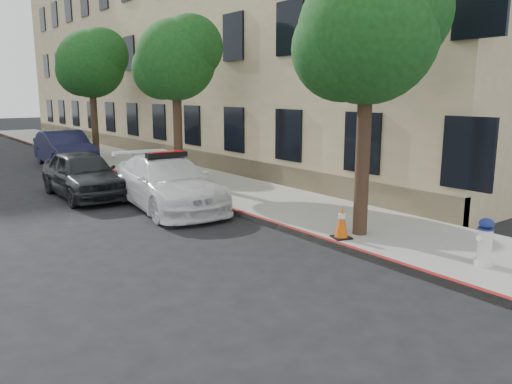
{
  "coord_description": "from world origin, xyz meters",
  "views": [
    {
      "loc": [
        -5.01,
        -8.86,
        3.09
      ],
      "look_at": [
        1.3,
        -0.46,
        1.0
      ],
      "focal_mm": 35.0,
      "sensor_mm": 36.0,
      "label": 1
    }
  ],
  "objects_px": {
    "parked_car_mid": "(83,174)",
    "parked_car_far": "(65,149)",
    "fire_hydrant": "(485,242)",
    "police_car": "(168,182)",
    "traffic_cone": "(342,222)"
  },
  "relations": [
    {
      "from": "parked_car_mid",
      "to": "parked_car_far",
      "type": "xyz_separation_m",
      "value": [
        1.5,
        6.92,
        0.05
      ]
    },
    {
      "from": "parked_car_far",
      "to": "traffic_cone",
      "type": "relative_size",
      "value": 6.63
    },
    {
      "from": "police_car",
      "to": "parked_car_mid",
      "type": "relative_size",
      "value": 1.22
    },
    {
      "from": "parked_car_far",
      "to": "fire_hydrant",
      "type": "relative_size",
      "value": 5.48
    },
    {
      "from": "parked_car_far",
      "to": "traffic_cone",
      "type": "height_order",
      "value": "parked_car_far"
    },
    {
      "from": "police_car",
      "to": "fire_hydrant",
      "type": "bearing_deg",
      "value": -69.41
    },
    {
      "from": "traffic_cone",
      "to": "parked_car_mid",
      "type": "bearing_deg",
      "value": 108.14
    },
    {
      "from": "parked_car_far",
      "to": "fire_hydrant",
      "type": "xyz_separation_m",
      "value": [
        1.93,
        -17.62,
        -0.2
      ]
    },
    {
      "from": "fire_hydrant",
      "to": "traffic_cone",
      "type": "relative_size",
      "value": 1.21
    },
    {
      "from": "parked_car_mid",
      "to": "police_car",
      "type": "bearing_deg",
      "value": -63.75
    },
    {
      "from": "parked_car_mid",
      "to": "traffic_cone",
      "type": "distance_m",
      "value": 8.5
    },
    {
      "from": "police_car",
      "to": "parked_car_far",
      "type": "xyz_separation_m",
      "value": [
        0.13,
        9.76,
        0.05
      ]
    },
    {
      "from": "parked_car_mid",
      "to": "traffic_cone",
      "type": "xyz_separation_m",
      "value": [
        2.65,
        -8.07,
        -0.21
      ]
    },
    {
      "from": "fire_hydrant",
      "to": "parked_car_mid",
      "type": "bearing_deg",
      "value": 117.34
    },
    {
      "from": "police_car",
      "to": "traffic_cone",
      "type": "xyz_separation_m",
      "value": [
        1.28,
        -5.23,
        -0.21
      ]
    }
  ]
}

